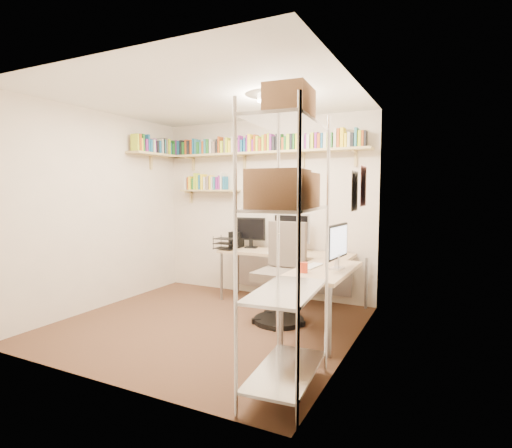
{
  "coord_description": "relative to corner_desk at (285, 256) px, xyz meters",
  "views": [
    {
      "loc": [
        2.43,
        -3.67,
        1.51
      ],
      "look_at": [
        0.34,
        0.55,
        1.11
      ],
      "focal_mm": 28.0,
      "sensor_mm": 36.0,
      "label": 1
    }
  ],
  "objects": [
    {
      "name": "ground",
      "position": [
        -0.55,
        -0.96,
        -0.68
      ],
      "size": [
        3.2,
        3.2,
        0.0
      ],
      "primitive_type": "plane",
      "color": "#4C3320",
      "rests_on": "ground"
    },
    {
      "name": "corner_desk",
      "position": [
        0.0,
        0.0,
        0.0
      ],
      "size": [
        2.02,
        1.77,
        1.2
      ],
      "color": "tan",
      "rests_on": "ground"
    },
    {
      "name": "wire_rack",
      "position": [
        0.81,
        -1.96,
        0.83
      ],
      "size": [
        0.52,
        0.94,
        2.25
      ],
      "rotation": [
        0.0,
        0.0,
        0.09
      ],
      "color": "silver",
      "rests_on": "ground"
    },
    {
      "name": "wall_shelves",
      "position": [
        -0.97,
        0.34,
        1.34
      ],
      "size": [
        3.12,
        1.09,
        0.8
      ],
      "color": "tan",
      "rests_on": "ground"
    },
    {
      "name": "office_chair",
      "position": [
        0.15,
        -0.47,
        -0.2
      ],
      "size": [
        0.6,
        0.61,
        1.14
      ],
      "rotation": [
        0.0,
        0.0,
        -0.03
      ],
      "color": "black",
      "rests_on": "ground"
    },
    {
      "name": "room_shell",
      "position": [
        -0.55,
        -0.96,
        0.87
      ],
      "size": [
        3.24,
        3.04,
        2.52
      ],
      "color": "beige",
      "rests_on": "ground"
    }
  ]
}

